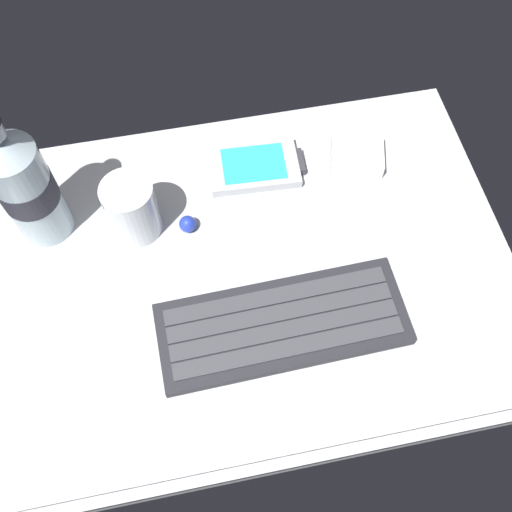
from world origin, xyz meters
The scene contains 7 objects.
ground_plane centered at (0.00, -0.23, -0.99)cm, with size 64.00×48.00×2.80cm.
keyboard centered at (1.48, -8.27, 0.81)cm, with size 29.24×11.66×1.70cm.
handheld_device centered at (2.75, 14.66, 0.73)cm, with size 13.10×8.26×1.50cm.
juice_cup centered at (-13.79, 8.74, 3.91)cm, with size 6.40×6.40×8.50cm.
water_bottle centered at (-25.09, 11.18, 9.01)cm, with size 6.73×6.73×20.80cm.
charger_block centered at (16.61, 13.43, 1.20)cm, with size 7.00×5.60×2.40cm, color white.
trackball_mouse centered at (-7.43, 7.21, 1.10)cm, with size 2.20×2.20×2.20cm, color #2338B2.
Camera 1 is at (-6.44, -32.41, 64.95)cm, focal length 41.18 mm.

